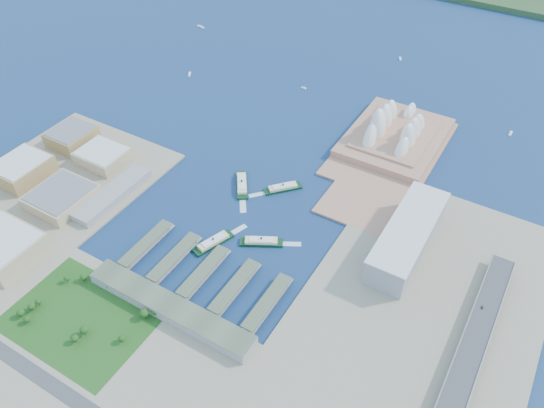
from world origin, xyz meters
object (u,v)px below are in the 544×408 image
Objects in this scene: toaster_building at (408,237)px; ferry_d at (261,240)px; opera_house at (398,123)px; ferry_a at (242,183)px; ferry_c at (213,241)px; car_c at (482,307)px; ferry_b at (283,187)px.

ferry_d is (-151.27, -79.37, -15.61)m from toaster_building.
opera_house is at bearing -41.19° from ferry_d.
ferry_a is 110.93m from ferry_c.
ferry_d is at bearing -102.37° from opera_house.
ferry_c is 57.35m from ferry_d.
ferry_a is 109.34m from ferry_d.
car_c is at bearing -150.02° from ferry_c.
car_c is (300.97, 57.63, 10.53)m from ferry_c.
ferry_d is 10.64× the size of car_c.
opera_house is 329.71m from ferry_c.
ferry_b is at bearing 173.64° from toaster_building.
ferry_b is 0.99× the size of ferry_d.
ferry_b is (-178.35, 19.89, -15.67)m from toaster_building.
toaster_building is 229.68m from ferry_a.
opera_house is 202.44m from ferry_b.
opera_house is 219.62m from toaster_building.
ferry_a is 1.10× the size of ferry_d.
opera_house reaches higher than ferry_b.
opera_house is at bearing 20.60° from ferry_a.
ferry_a is 11.65× the size of car_c.
ferry_c reaches higher than ferry_b.
car_c is at bearing -43.43° from ferry_a.
ferry_a reaches higher than ferry_d.
car_c reaches higher than ferry_b.
ferry_b is 102.90m from ferry_d.
ferry_c is 1.03× the size of ferry_d.
toaster_building reaches higher than car_c.
toaster_building is at bearing -34.27° from ferry_a.
toaster_building is at bearing -91.13° from ferry_d.
opera_house is at bearing 114.23° from toaster_building.
opera_house is 287.30m from ferry_d.
opera_house is 3.18× the size of ferry_a.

